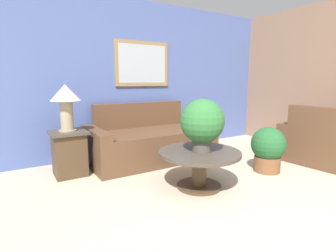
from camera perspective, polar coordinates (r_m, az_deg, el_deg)
name	(u,v)px	position (r m, az deg, el deg)	size (l,w,h in m)	color
ground_plane	(308,242)	(2.52, 28.11, -21.37)	(20.00, 20.00, 0.00)	#BCAD93
wall_back	(135,78)	(4.64, -7.23, 10.31)	(7.64, 0.09, 2.60)	#5166A8
wall_right	(319,78)	(5.44, 30.06, 8.95)	(0.06, 5.17, 2.60)	#937056
couch_main	(150,141)	(4.23, -3.88, -3.36)	(1.96, 0.99, 0.90)	brown
armchair	(323,144)	(4.72, 30.60, -3.34)	(1.01, 1.13, 0.90)	brown
coffee_table	(199,161)	(3.14, 6.84, -7.60)	(0.96, 0.96, 0.45)	#4C3823
side_table	(69,153)	(3.76, -20.70, -5.47)	(0.47, 0.47, 0.60)	#4C3823
table_lamp	(66,99)	(3.65, -21.38, 5.48)	(0.38, 0.38, 0.61)	tan
potted_plant_on_table	(202,123)	(3.02, 7.46, 0.76)	(0.51, 0.51, 0.61)	#4C4742
potted_plant_floor	(268,148)	(3.91, 20.94, -4.52)	(0.47, 0.47, 0.63)	brown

